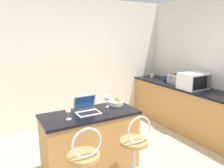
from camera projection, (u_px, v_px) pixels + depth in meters
wall_back at (76, 63)px, 4.51m from camera, size 12.00×0.06×2.60m
breakfast_bar at (91, 144)px, 2.93m from camera, size 1.26×0.57×0.88m
counter_right at (190, 110)px, 4.28m from camera, size 0.64×2.95×0.88m
bar_stool_far at (135, 156)px, 2.59m from camera, size 0.40×0.40×0.99m
laptop at (87, 108)px, 2.85m from camera, size 0.30×0.26×0.22m
microwave at (194, 81)px, 4.09m from camera, size 0.52×0.38×0.30m
toaster at (175, 79)px, 4.56m from camera, size 0.23×0.26×0.20m
mug_white at (152, 75)px, 5.23m from camera, size 0.10×0.08×0.09m
fruit_bowl at (116, 102)px, 3.17m from camera, size 0.22×0.22×0.11m
wine_glass_tall at (107, 98)px, 3.05m from camera, size 0.08×0.08×0.17m
wine_glass_short at (68, 112)px, 2.60m from camera, size 0.07×0.07×0.14m
mug_blue at (165, 78)px, 4.96m from camera, size 0.10×0.08×0.09m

